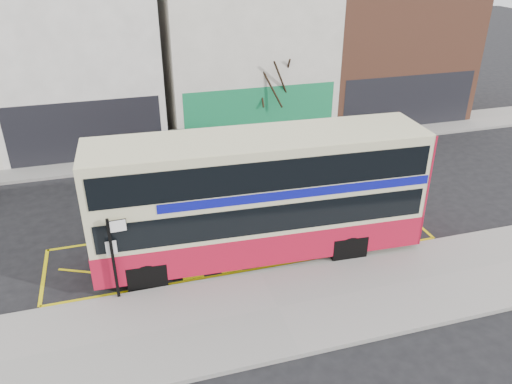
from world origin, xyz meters
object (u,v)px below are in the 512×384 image
object	(u,v)px
car_grey	(189,149)
car_white	(379,138)
bus_stop_post	(114,251)
street_tree_right	(273,68)
double_decker_bus	(260,195)

from	to	relation	value
car_grey	car_white	world-z (taller)	car_grey
bus_stop_post	street_tree_right	xyz separation A→B (m)	(8.82, 11.86, 2.19)
street_tree_right	bus_stop_post	bearing A→B (deg)	-126.65
double_decker_bus	car_grey	xyz separation A→B (m)	(-1.05, 8.75, -1.60)
double_decker_bus	street_tree_right	xyz separation A→B (m)	(3.89, 10.63, 1.67)
car_white	street_tree_right	distance (m)	6.75
double_decker_bus	bus_stop_post	bearing A→B (deg)	-163.30
double_decker_bus	street_tree_right	size ratio (longest dim) A/B	1.92
double_decker_bus	bus_stop_post	world-z (taller)	double_decker_bus
car_grey	bus_stop_post	bearing A→B (deg)	173.49
double_decker_bus	car_grey	bearing A→B (deg)	99.61
bus_stop_post	car_grey	size ratio (longest dim) A/B	0.60
double_decker_bus	car_white	bearing A→B (deg)	43.59
double_decker_bus	bus_stop_post	size ratio (longest dim) A/B	4.07
bus_stop_post	street_tree_right	size ratio (longest dim) A/B	0.47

